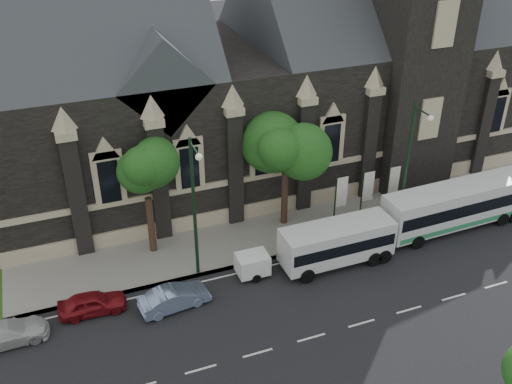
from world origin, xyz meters
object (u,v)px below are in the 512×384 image
car_far_red (92,303)px  banner_flag_left (339,195)px  banner_flag_right (391,185)px  tour_coach (457,205)px  banner_flag_center (366,190)px  shuttle_bus (337,242)px  tree_walk_left (148,170)px  street_lamp_near (409,162)px  car_far_white (6,333)px  street_lamp_mid (195,203)px  sedan (174,298)px  box_trailer (252,264)px  tree_walk_right (288,145)px

car_far_red → banner_flag_left: bearing=-77.6°
banner_flag_right → tour_coach: banner_flag_right is taller
banner_flag_center → car_far_red: banner_flag_center is taller
banner_flag_center → shuttle_bus: size_ratio=0.57×
tree_walk_left → banner_flag_left: (12.08, -1.70, -3.35)m
street_lamp_near → car_far_red: size_ratio=2.46×
street_lamp_near → car_far_white: (-24.76, -1.71, -4.50)m
street_lamp_mid → tour_coach: (17.56, -1.04, -3.41)m
sedan → tour_coach: bearing=-94.4°
banner_flag_left → shuttle_bus: banner_flag_left is taller
banner_flag_center → box_trailer: bearing=-162.2°
box_trailer → banner_flag_left: bearing=22.9°
street_lamp_mid → banner_flag_left: (10.29, 1.91, -2.73)m
banner_flag_center → shuttle_bus: 5.52m
tree_walk_right → street_lamp_near: 7.72m
banner_flag_center → box_trailer: size_ratio=1.47×
banner_flag_center → tour_coach: banner_flag_center is taller
tour_coach → street_lamp_mid: bearing=174.9°
tree_walk_right → sedan: bearing=-147.9°
street_lamp_near → shuttle_bus: (-5.76, -1.76, -3.55)m
banner_flag_right → sedan: 16.91m
tree_walk_left → banner_flag_center: size_ratio=1.91×
tree_walk_right → banner_flag_left: 4.92m
banner_flag_center → street_lamp_mid: bearing=-171.2°
tree_walk_right → box_trailer: size_ratio=2.86×
tour_coach → banner_flag_center: bearing=149.1°
sedan → banner_flag_left: bearing=-79.4°
tour_coach → shuttle_bus: tour_coach is taller
shuttle_bus → car_far_white: shuttle_bus is taller
banner_flag_center → banner_flag_right: (2.00, 0.00, 0.00)m
street_lamp_mid → street_lamp_near: bearing=0.0°
street_lamp_near → banner_flag_left: street_lamp_near is taller
tree_walk_right → tree_walk_left: tree_walk_right is taller
tree_walk_right → shuttle_bus: (1.03, -5.37, -4.25)m
box_trailer → car_far_red: size_ratio=0.74×
shuttle_bus → tree_walk_left: bearing=151.6°
tour_coach → tree_walk_right: bearing=154.1°
street_lamp_near → box_trailer: (-11.00, -1.08, -4.29)m
street_lamp_near → car_far_red: 20.84m
street_lamp_near → banner_flag_right: bearing=81.4°
banner_flag_left → sedan: size_ratio=1.02×
car_far_white → car_far_red: bearing=-82.1°
tree_walk_right → banner_flag_right: 8.05m
tour_coach → shuttle_bus: 9.35m
banner_flag_left → banner_flag_center: 2.00m
tour_coach → sedan: bearing=-178.4°
banner_flag_left → banner_flag_right: size_ratio=1.00×
tree_walk_left → sedan: 7.71m
tree_walk_right → sedan: (-9.24, -5.80, -5.17)m
street_lamp_near → banner_flag_left: size_ratio=2.25×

